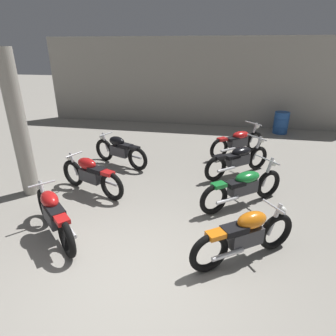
% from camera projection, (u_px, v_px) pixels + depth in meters
% --- Properties ---
extents(ground_plane, '(60.00, 60.00, 0.00)m').
position_uv_depth(ground_plane, '(130.00, 279.00, 4.24)').
color(ground_plane, gray).
extents(back_wall, '(13.39, 0.24, 3.60)m').
position_uv_depth(back_wall, '(197.00, 82.00, 12.09)').
color(back_wall, '#9E998E').
rests_on(back_wall, ground).
extents(support_pillar, '(0.36, 0.36, 3.20)m').
position_uv_depth(support_pillar, '(19.00, 127.00, 6.15)').
color(support_pillar, '#9E998E').
rests_on(support_pillar, ground).
extents(motorcycle_left_row_0, '(1.53, 1.41, 0.88)m').
position_uv_depth(motorcycle_left_row_0, '(53.00, 214.00, 5.04)').
color(motorcycle_left_row_0, black).
rests_on(motorcycle_left_row_0, ground).
extents(motorcycle_left_row_1, '(1.86, 0.86, 0.88)m').
position_uv_depth(motorcycle_left_row_1, '(91.00, 175.00, 6.60)').
color(motorcycle_left_row_1, black).
rests_on(motorcycle_left_row_1, ground).
extents(motorcycle_left_row_2, '(1.85, 0.88, 0.88)m').
position_uv_depth(motorcycle_left_row_2, '(120.00, 150.00, 8.16)').
color(motorcycle_left_row_2, black).
rests_on(motorcycle_left_row_2, ground).
extents(motorcycle_right_row_0, '(1.68, 1.22, 0.88)m').
position_uv_depth(motorcycle_right_row_0, '(246.00, 235.00, 4.47)').
color(motorcycle_right_row_0, black).
rests_on(motorcycle_right_row_0, ground).
extents(motorcycle_right_row_1, '(1.76, 1.44, 0.97)m').
position_uv_depth(motorcycle_right_row_1, '(243.00, 186.00, 6.05)').
color(motorcycle_right_row_1, black).
rests_on(motorcycle_right_row_1, ground).
extents(motorcycle_right_row_2, '(1.70, 1.52, 0.97)m').
position_uv_depth(motorcycle_right_row_2, '(238.00, 159.00, 7.53)').
color(motorcycle_right_row_2, black).
rests_on(motorcycle_right_row_2, ground).
extents(motorcycle_right_row_3, '(1.68, 1.54, 0.97)m').
position_uv_depth(motorcycle_right_row_3, '(238.00, 141.00, 8.92)').
color(motorcycle_right_row_3, black).
rests_on(motorcycle_right_row_3, ground).
extents(oil_drum, '(0.59, 0.59, 0.85)m').
position_uv_depth(oil_drum, '(281.00, 123.00, 11.25)').
color(oil_drum, '#23519E').
rests_on(oil_drum, ground).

